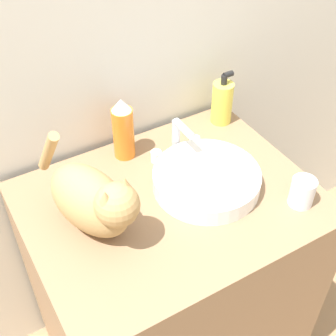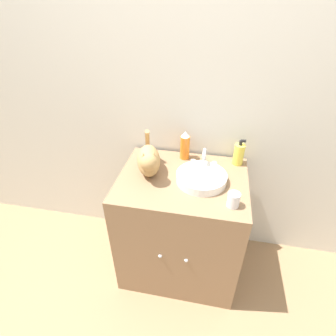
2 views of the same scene
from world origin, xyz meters
The scene contains 9 objects.
ground_plane centered at (0.00, 0.00, 0.00)m, with size 8.00×8.00×0.00m, color #997551.
wall_back centered at (0.00, 0.64, 1.25)m, with size 6.00×0.05×2.50m.
vanity_cabinet centered at (0.00, 0.30, 0.40)m, with size 0.77×0.61×0.80m.
sink_basin centered at (0.11, 0.29, 0.83)m, with size 0.30×0.30×0.05m.
faucet centered at (0.11, 0.45, 0.86)m, with size 0.17×0.10×0.13m.
cat centered at (-0.21, 0.31, 0.90)m, with size 0.20×0.36×0.23m.
soap_bottle centered at (0.32, 0.53, 0.87)m, with size 0.07×0.07×0.18m.
spray_bottle centered at (-0.02, 0.53, 0.90)m, with size 0.06×0.06×0.20m.
cup centered at (0.29, 0.12, 0.84)m, with size 0.07×0.07×0.08m.
Camera 2 is at (0.15, -0.95, 1.74)m, focal length 28.00 mm.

